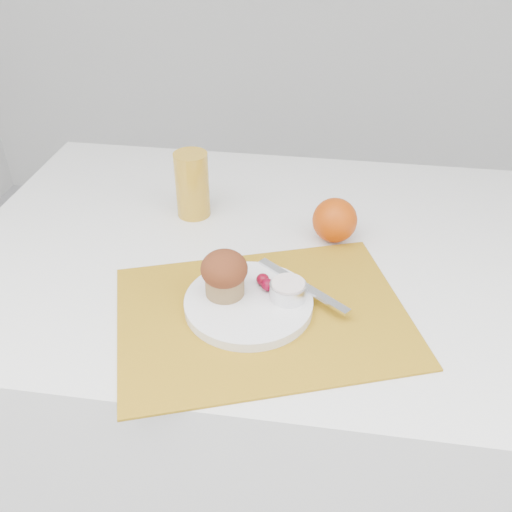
# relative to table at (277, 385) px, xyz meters

# --- Properties ---
(ground) EXTENTS (3.00, 3.00, 0.00)m
(ground) POSITION_rel_table_xyz_m (0.00, -0.05, -0.38)
(ground) COLOR silver
(ground) RESTS_ON ground
(table) EXTENTS (1.20, 0.80, 0.75)m
(table) POSITION_rel_table_xyz_m (0.00, 0.00, 0.00)
(table) COLOR white
(table) RESTS_ON ground
(placemat) EXTENTS (0.54, 0.47, 0.00)m
(placemat) POSITION_rel_table_xyz_m (-0.01, -0.20, 0.38)
(placemat) COLOR #AF7E18
(placemat) RESTS_ON table
(plate) EXTENTS (0.24, 0.24, 0.02)m
(plate) POSITION_rel_table_xyz_m (-0.03, -0.18, 0.39)
(plate) COLOR white
(plate) RESTS_ON placemat
(ramekin) EXTENTS (0.07, 0.07, 0.03)m
(ramekin) POSITION_rel_table_xyz_m (0.03, -0.17, 0.41)
(ramekin) COLOR silver
(ramekin) RESTS_ON plate
(cream) EXTENTS (0.06, 0.06, 0.01)m
(cream) POSITION_rel_table_xyz_m (0.03, -0.17, 0.42)
(cream) COLOR silver
(cream) RESTS_ON ramekin
(raspberry_near) EXTENTS (0.02, 0.02, 0.02)m
(raspberry_near) POSITION_rel_table_xyz_m (-0.01, -0.14, 0.41)
(raspberry_near) COLOR #4E020F
(raspberry_near) RESTS_ON plate
(raspberry_far) EXTENTS (0.02, 0.02, 0.02)m
(raspberry_far) POSITION_rel_table_xyz_m (-0.00, -0.15, 0.41)
(raspberry_far) COLOR #4F0213
(raspberry_far) RESTS_ON plate
(butter_knife) EXTENTS (0.16, 0.13, 0.00)m
(butter_knife) POSITION_rel_table_xyz_m (0.05, -0.14, 0.40)
(butter_knife) COLOR silver
(butter_knife) RESTS_ON plate
(orange) EXTENTS (0.08, 0.08, 0.08)m
(orange) POSITION_rel_table_xyz_m (0.10, 0.05, 0.42)
(orange) COLOR #C14506
(orange) RESTS_ON table
(juice_glass) EXTENTS (0.08, 0.08, 0.13)m
(juice_glass) POSITION_rel_table_xyz_m (-0.19, 0.10, 0.44)
(juice_glass) COLOR gold
(juice_glass) RESTS_ON table
(muffin) EXTENTS (0.08, 0.08, 0.08)m
(muffin) POSITION_rel_table_xyz_m (-0.07, -0.17, 0.44)
(muffin) COLOR #9B784B
(muffin) RESTS_ON plate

